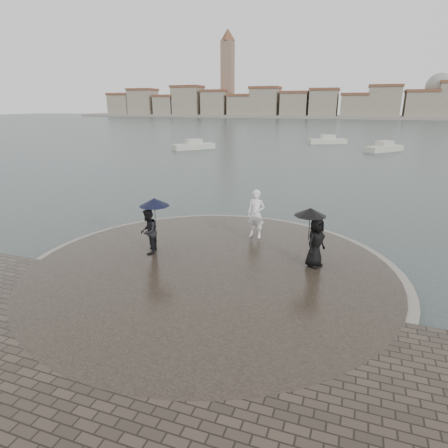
% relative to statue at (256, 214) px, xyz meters
% --- Properties ---
extents(ground, '(400.00, 400.00, 0.00)m').
position_rel_statue_xyz_m(ground, '(-0.63, -6.80, -1.33)').
color(ground, '#2B3835').
rests_on(ground, ground).
extents(kerb_ring, '(12.50, 12.50, 0.32)m').
position_rel_statue_xyz_m(kerb_ring, '(-0.63, -3.30, -1.17)').
color(kerb_ring, gray).
rests_on(kerb_ring, ground).
extents(quay_tip, '(11.90, 11.90, 0.36)m').
position_rel_statue_xyz_m(quay_tip, '(-0.63, -3.30, -1.15)').
color(quay_tip, '#2D261E').
rests_on(quay_tip, ground).
extents(statue, '(0.74, 0.52, 1.94)m').
position_rel_statue_xyz_m(statue, '(0.00, 0.00, 0.00)').
color(statue, white).
rests_on(statue, quay_tip).
extents(visitor_left, '(1.21, 1.11, 2.04)m').
position_rel_statue_xyz_m(visitor_left, '(-3.08, -2.92, 0.16)').
color(visitor_left, black).
rests_on(visitor_left, quay_tip).
extents(visitor_right, '(1.20, 1.11, 1.95)m').
position_rel_statue_xyz_m(visitor_right, '(2.51, -2.06, 0.15)').
color(visitor_right, black).
rests_on(visitor_right, quay_tip).
extents(far_skyline, '(260.00, 20.00, 37.00)m').
position_rel_statue_xyz_m(far_skyline, '(-6.92, 153.90, 4.28)').
color(far_skyline, gray).
rests_on(far_skyline, ground).
extents(boats, '(42.20, 17.81, 1.50)m').
position_rel_statue_xyz_m(boats, '(2.41, 36.63, -0.95)').
color(boats, beige).
rests_on(boats, ground).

